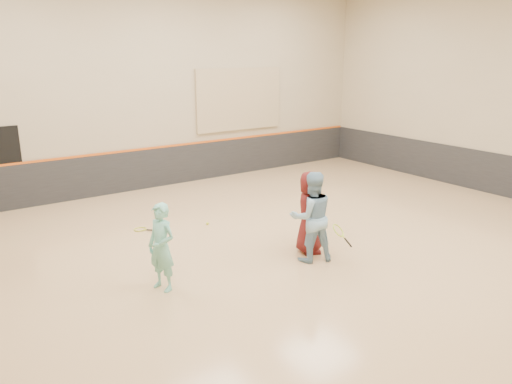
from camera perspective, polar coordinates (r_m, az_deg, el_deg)
room at (r=10.58m, az=3.08°, el=-1.89°), size 15.04×12.04×6.22m
wainscot_back at (r=15.61m, az=-10.54°, el=2.87°), size 14.90×0.04×1.20m
wainscot_right at (r=16.19m, az=24.43°, el=2.17°), size 0.04×11.90×1.20m
accent_stripe at (r=15.47m, az=-10.64°, el=5.10°), size 14.90×0.03×0.06m
acoustic_panel at (r=16.62m, az=-1.91°, el=10.55°), size 3.20×0.08×2.00m
doorway at (r=14.31m, az=-27.24°, el=2.25°), size 1.10×0.05×2.20m
girl at (r=8.76m, az=-10.74°, el=-6.21°), size 0.54×0.66×1.56m
instructor at (r=9.81m, az=6.36°, el=-2.84°), size 1.06×0.94×1.81m
young_man at (r=10.24m, az=6.18°, el=-2.31°), size 0.88×1.00×1.72m
held_racket at (r=9.87m, az=9.40°, el=-4.37°), size 0.49×0.49×0.51m
spare_racket at (r=11.98m, az=-13.12°, el=-4.06°), size 0.66×0.66×0.08m
ball_under_racket at (r=11.28m, az=5.85°, el=-4.99°), size 0.07×0.07×0.07m
ball_in_hand at (r=10.13m, az=7.33°, el=-1.28°), size 0.07×0.07×0.07m
ball_beside_spare at (r=12.05m, az=-5.56°, el=-3.60°), size 0.07×0.07×0.07m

